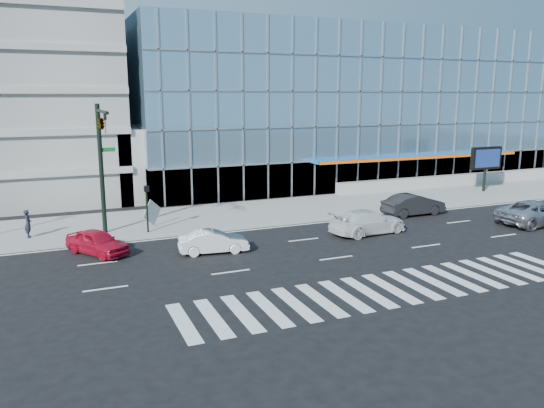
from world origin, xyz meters
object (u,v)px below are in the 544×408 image
Objects in this scene: ped_signal_post at (147,201)px; traffic_signal at (101,138)px; red_sedan at (97,242)px; tilted_panel at (152,213)px; pedestrian at (28,224)px; white_suv at (368,222)px; silver_suv at (538,213)px; white_sedan at (214,242)px; dark_sedan at (413,205)px; marquee_sign at (486,159)px.

traffic_signal is at bearing -171.48° from ped_signal_post.
red_sedan is 3.09× the size of tilted_panel.
pedestrian reaches higher than red_sedan.
ped_signal_post is at bearing 61.82° from white_suv.
traffic_signal reaches higher than tilted_panel.
traffic_signal is 1.99× the size of red_sedan.
ped_signal_post is 2.31× the size of tilted_panel.
silver_suv reaches higher than white_sedan.
dark_sedan reaches higher than white_sedan.
marquee_sign is 19.54m from white_suv.
traffic_signal reaches higher than white_suv.
marquee_sign reaches higher than ped_signal_post.
traffic_signal is 4.75m from ped_signal_post.
marquee_sign is (30.50, 3.05, 0.93)m from ped_signal_post.
dark_sedan is (-11.58, -4.99, -2.28)m from marquee_sign.
marquee_sign reaches higher than tilted_panel.
ped_signal_post is 0.75× the size of red_sedan.
marquee_sign is 0.76× the size of white_suv.
red_sedan is (-22.24, -1.26, -0.10)m from dark_sedan.
tilted_panel is (-2.12, 6.93, 0.42)m from white_sedan.
tilted_panel reaches higher than dark_sedan.
ped_signal_post is 1.75× the size of pedestrian.
tilted_panel is at bearing 31.89° from traffic_signal.
silver_suv is 1.47× the size of red_sedan.
red_sedan is (-0.82, -2.83, -5.48)m from traffic_signal.
traffic_signal is 9.09m from white_sedan.
ped_signal_post is at bearing 70.98° from silver_suv.
white_sedan is at bearing 100.79° from dark_sedan.
traffic_signal is at bearing 73.17° from silver_suv.
white_sedan is 0.97× the size of red_sedan.
silver_suv is 8.22m from dark_sedan.
traffic_signal is 17.02m from white_suv.
dark_sedan is at bearing -156.68° from marquee_sign.
silver_suv is 1.12× the size of white_suv.
marquee_sign reaches higher than white_suv.
dark_sedan is at bearing -51.75° from tilted_panel.
pedestrian reaches higher than dark_sedan.
dark_sedan is at bearing -68.23° from white_suv.
silver_suv is 1.52× the size of white_sedan.
white_sedan is 2.98× the size of tilted_panel.
silver_suv is (24.92, -7.56, -1.32)m from ped_signal_post.
pedestrian is at bearing 61.73° from white_sedan.
ped_signal_post is 6.22m from white_sedan.
white_sedan is 16.61m from dark_sedan.
tilted_panel is (3.05, 1.90, -5.10)m from traffic_signal.
white_suv is 1.11× the size of dark_sedan.
red_sedan is at bearing 91.99° from dark_sedan.
ped_signal_post is at bearing -174.29° from marquee_sign.
pedestrian is (-6.90, 1.53, -1.13)m from ped_signal_post.
dark_sedan is 2.77× the size of pedestrian.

